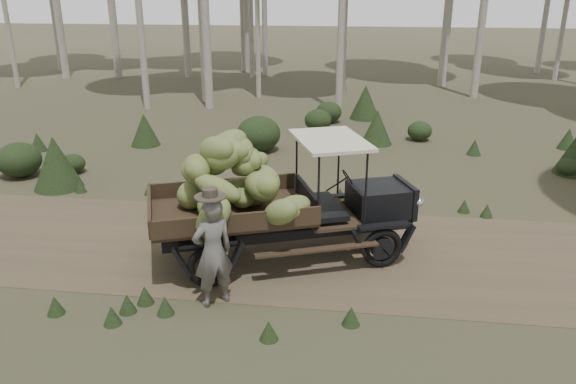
% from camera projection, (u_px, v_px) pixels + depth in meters
% --- Properties ---
extents(ground, '(120.00, 120.00, 0.00)m').
position_uv_depth(ground, '(281.00, 249.00, 10.52)').
color(ground, '#473D2B').
rests_on(ground, ground).
extents(dirt_track, '(70.00, 4.00, 0.01)m').
position_uv_depth(dirt_track, '(281.00, 249.00, 10.52)').
color(dirt_track, brown).
rests_on(dirt_track, ground).
extents(banana_truck, '(4.94, 3.29, 2.47)m').
position_uv_depth(banana_truck, '(261.00, 189.00, 9.59)').
color(banana_truck, black).
rests_on(banana_truck, ground).
extents(farmer, '(0.76, 0.72, 1.90)m').
position_uv_depth(farmer, '(213.00, 251.00, 8.43)').
color(farmer, '#5A5652').
rests_on(farmer, ground).
extents(undergrowth, '(24.48, 21.48, 1.38)m').
position_uv_depth(undergrowth, '(292.00, 218.00, 10.49)').
color(undergrowth, '#233319').
rests_on(undergrowth, ground).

